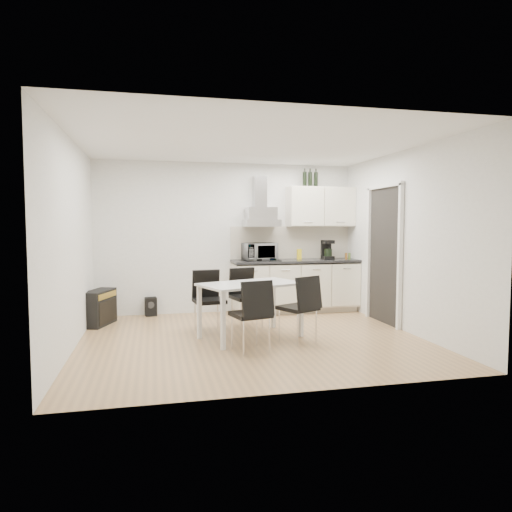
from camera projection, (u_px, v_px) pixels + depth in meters
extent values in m
plane|color=tan|center=(252.00, 339.00, 6.13)|extent=(4.50, 4.50, 0.00)
cube|color=white|center=(228.00, 238.00, 7.98)|extent=(4.50, 0.10, 2.60)
cube|color=white|center=(299.00, 251.00, 4.09)|extent=(4.50, 0.10, 2.60)
cube|color=white|center=(71.00, 244.00, 5.54)|extent=(0.10, 4.00, 2.60)
cube|color=white|center=(405.00, 241.00, 6.53)|extent=(0.10, 4.00, 2.60)
plane|color=white|center=(252.00, 143.00, 5.95)|extent=(4.50, 4.50, 0.00)
cube|color=white|center=(383.00, 256.00, 7.07)|extent=(0.08, 1.04, 2.10)
cube|color=beige|center=(295.00, 308.00, 8.07)|extent=(2.16, 0.52, 0.10)
cube|color=silver|center=(295.00, 285.00, 8.00)|extent=(2.20, 0.60, 0.76)
cube|color=#242427|center=(296.00, 261.00, 7.96)|extent=(2.22, 0.64, 0.04)
cube|color=beige|center=(291.00, 243.00, 8.23)|extent=(2.20, 0.02, 0.58)
cube|color=silver|center=(320.00, 207.00, 8.14)|extent=(1.20, 0.35, 0.70)
cube|color=silver|center=(261.00, 218.00, 7.86)|extent=(0.60, 0.46, 0.30)
cube|color=silver|center=(260.00, 192.00, 7.94)|extent=(0.22, 0.20, 0.55)
imported|color=silver|center=(260.00, 250.00, 7.79)|extent=(0.58, 0.38, 0.37)
cube|color=yellow|center=(299.00, 254.00, 8.08)|extent=(0.08, 0.04, 0.18)
cylinder|color=brown|center=(346.00, 256.00, 8.12)|extent=(0.04, 0.04, 0.11)
cylinder|color=#4C6626|center=(349.00, 256.00, 8.13)|extent=(0.04, 0.04, 0.11)
cylinder|color=black|center=(305.00, 178.00, 8.03)|extent=(0.07, 0.07, 0.32)
cylinder|color=black|center=(310.00, 178.00, 8.06)|extent=(0.07, 0.07, 0.32)
cylinder|color=black|center=(316.00, 178.00, 8.08)|extent=(0.07, 0.07, 0.32)
cube|color=white|center=(251.00, 284.00, 6.15)|extent=(1.50, 1.17, 0.03)
cube|color=white|center=(223.00, 321.00, 5.57)|extent=(0.06, 0.06, 0.72)
cube|color=white|center=(301.00, 311.00, 6.23)|extent=(0.06, 0.06, 0.72)
cube|color=white|center=(199.00, 312.00, 6.11)|extent=(0.06, 0.06, 0.72)
cube|color=white|center=(273.00, 304.00, 6.78)|extent=(0.06, 0.06, 0.72)
cube|color=black|center=(99.00, 308.00, 6.96)|extent=(0.48, 0.70, 0.54)
cube|color=gold|center=(109.00, 295.00, 6.98)|extent=(0.22, 0.55, 0.09)
cube|color=black|center=(151.00, 307.00, 7.67)|extent=(0.21, 0.19, 0.31)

